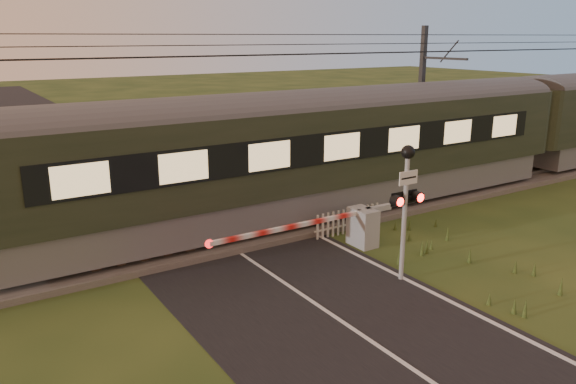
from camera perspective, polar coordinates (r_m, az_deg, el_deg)
ground at (r=12.60m, az=5.77°, el=-13.22°), size 160.00×160.00×0.00m
road at (r=12.44m, az=6.51°, el=-13.58°), size 6.00×140.00×0.03m
track_bed at (r=17.66m, az=-7.36°, el=-4.38°), size 140.00×3.40×0.39m
overhead_wires at (r=16.63m, az=-8.06°, el=14.29°), size 120.00×0.62×0.62m
train at (r=26.77m, az=22.70°, el=6.32°), size 43.53×3.00×4.06m
boom_gate at (r=16.68m, az=6.99°, el=-3.51°), size 6.12×0.88×1.17m
crossing_signal at (r=14.10m, az=11.90°, el=0.29°), size 0.89×0.36×3.52m
picket_fence at (r=17.89m, az=6.12°, el=-2.92°), size 2.57×0.07×0.81m
catenary_mast at (r=25.00m, az=13.44°, el=9.00°), size 0.20×2.45×6.48m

